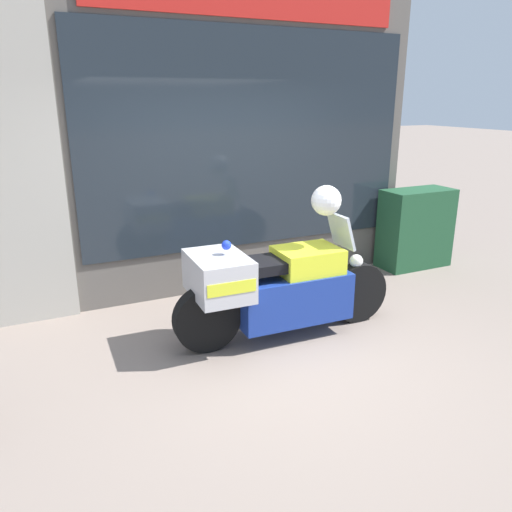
{
  "coord_description": "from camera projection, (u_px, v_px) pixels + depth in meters",
  "views": [
    {
      "loc": [
        -2.06,
        -3.66,
        2.29
      ],
      "look_at": [
        0.06,
        0.85,
        0.7
      ],
      "focal_mm": 35.0,
      "sensor_mm": 36.0,
      "label": 1
    }
  ],
  "objects": [
    {
      "name": "ground_plane",
      "position": [
        289.0,
        353.0,
        4.68
      ],
      "size": [
        60.0,
        60.0,
        0.0
      ],
      "primitive_type": "plane",
      "color": "gray"
    },
    {
      "name": "shop_building",
      "position": [
        175.0,
        146.0,
        5.7
      ],
      "size": [
        5.34,
        0.55,
        3.5
      ],
      "color": "#56514C",
      "rests_on": "ground"
    },
    {
      "name": "window_display",
      "position": [
        243.0,
        246.0,
        6.47
      ],
      "size": [
        3.88,
        0.3,
        1.83
      ],
      "color": "slate",
      "rests_on": "ground"
    },
    {
      "name": "paramedic_motorcycle",
      "position": [
        275.0,
        287.0,
        4.84
      ],
      "size": [
        2.31,
        0.72,
        1.19
      ],
      "rotation": [
        0.0,
        0.0,
        -0.03
      ],
      "color": "black",
      "rests_on": "ground"
    },
    {
      "name": "utility_cabinet",
      "position": [
        415.0,
        228.0,
        6.95
      ],
      "size": [
        0.99,
        0.48,
        1.09
      ],
      "primitive_type": "cube",
      "color": "#1E4C2D",
      "rests_on": "ground"
    },
    {
      "name": "white_helmet",
      "position": [
        326.0,
        200.0,
        4.8
      ],
      "size": [
        0.29,
        0.29,
        0.29
      ],
      "primitive_type": "sphere",
      "color": "white",
      "rests_on": "paramedic_motorcycle"
    }
  ]
}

